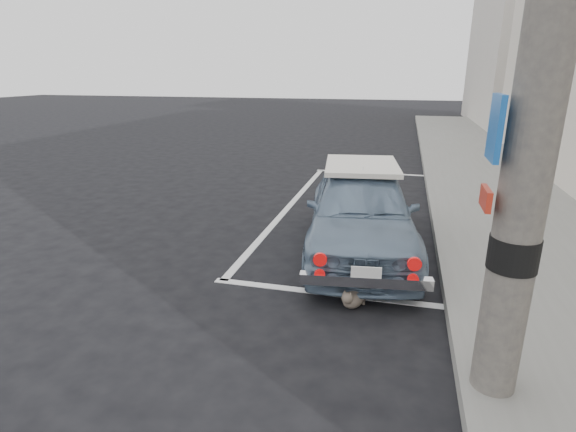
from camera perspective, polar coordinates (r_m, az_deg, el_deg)
name	(u,v)px	position (r m, az deg, el deg)	size (l,w,h in m)	color
ground	(300,272)	(6.06, 1.55, -7.18)	(80.00, 80.00, 0.00)	black
sidewalk	(526,237)	(8.02, 27.95, -2.39)	(2.80, 40.00, 0.15)	slate
building_far	(520,41)	(25.92, 27.39, 19.18)	(3.50, 10.00, 8.00)	beige
pline_rear	(331,294)	(5.54, 5.50, -9.78)	(3.00, 0.12, 0.01)	silver
pline_front	(373,173)	(12.15, 10.74, 5.38)	(3.00, 0.12, 0.01)	silver
pline_side	(290,206)	(8.99, 0.21, 1.31)	(0.12, 7.00, 0.01)	silver
retro_coupe	(361,209)	(6.66, 9.23, 0.92)	(2.00, 3.95, 1.29)	slate
cat	(353,298)	(5.23, 8.24, -10.23)	(0.33, 0.46, 0.26)	#665A4D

